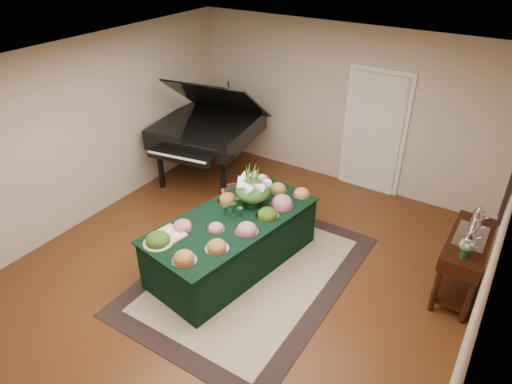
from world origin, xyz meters
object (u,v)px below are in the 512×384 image
Objects in this scene: buffet_table at (233,241)px; floral_centerpiece at (253,187)px; grand_piano at (208,129)px; mahogany_sideboard at (466,251)px.

buffet_table is 0.77m from floral_centerpiece.
mahogany_sideboard is at bearing -9.12° from grand_piano.
grand_piano reaches higher than buffet_table.
grand_piano is 4.50m from mahogany_sideboard.
mahogany_sideboard is at bearing 13.64° from floral_centerpiece.
buffet_table is at bearing -96.04° from floral_centerpiece.
buffet_table is at bearing -158.40° from mahogany_sideboard.
floral_centerpiece is 0.41× the size of mahogany_sideboard.
floral_centerpiece is 2.74m from mahogany_sideboard.
floral_centerpiece is at bearing -36.93° from grand_piano.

